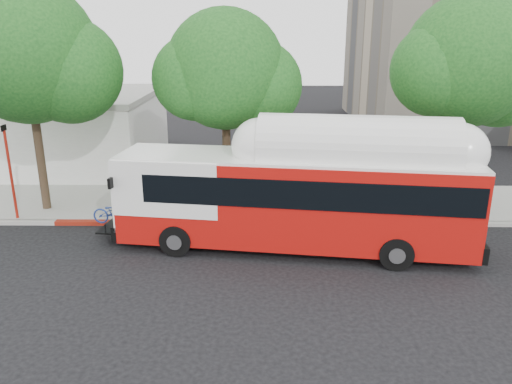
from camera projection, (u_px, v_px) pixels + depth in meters
ground at (246, 267)px, 16.90m from camera, size 120.00×120.00×0.00m
sidewalk at (250, 203)px, 23.06m from camera, size 60.00×5.00×0.15m
curb_strip at (249, 223)px, 20.58m from camera, size 60.00×0.30×0.15m
red_curb_segment at (176, 223)px, 20.61m from camera, size 10.00×0.32×0.16m
street_tree_left at (39, 58)px, 20.23m from camera, size 6.67×5.80×9.74m
street_tree_mid at (235, 74)px, 20.86m from camera, size 5.75×5.00×8.62m
street_tree_right at (478, 66)px, 20.47m from camera, size 6.21×5.40×9.18m
low_commercial_bldg at (18, 128)px, 29.68m from camera, size 16.20×10.20×4.25m
transit_bus at (297, 200)px, 17.84m from camera, size 13.67×4.40×3.98m
signal_pole at (11, 173)px, 20.38m from camera, size 0.12×0.39×4.09m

